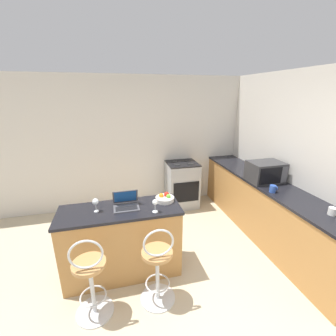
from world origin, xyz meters
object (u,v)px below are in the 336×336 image
microwave (265,172)px  mug_blue (273,189)px  wine_glass_tall (155,203)px  bar_stool_near (91,280)px  laptop (126,203)px  fruit_bowl (165,198)px  bar_stool_far (158,267)px  stove_range (182,184)px  wine_glass_short (95,202)px  mug_white (332,211)px

microwave → mug_blue: size_ratio=5.04×
microwave → wine_glass_tall: size_ratio=3.25×
bar_stool_near → laptop: 0.89m
laptop → fruit_bowl: laptop is taller
fruit_bowl → mug_blue: (1.54, -0.11, 0.02)m
bar_stool_far → mug_blue: mug_blue is taller
bar_stool_near → stove_range: 2.72m
laptop → microwave: bearing=8.4°
stove_range → wine_glass_short: (-1.58, -1.61, 0.59)m
bar_stool_far → wine_glass_tall: 0.70m
bar_stool_far → stove_range: bearing=66.0°
microwave → mug_white: 1.11m
mug_blue → wine_glass_short: bearing=179.1°
laptop → mug_blue: bearing=-2.0°
bar_stool_near → microwave: bearing=19.0°
fruit_bowl → bar_stool_far: bearing=-110.5°
bar_stool_near → laptop: bearing=53.6°
bar_stool_near → mug_blue: mug_blue is taller
bar_stool_far → wine_glass_short: size_ratio=5.97×
bar_stool_near → wine_glass_tall: (0.75, 0.36, 0.59)m
stove_range → wine_glass_tall: bearing=-116.8°
microwave → mug_white: (0.09, -1.10, -0.11)m
bar_stool_near → fruit_bowl: size_ratio=4.12×
bar_stool_near → laptop: laptop is taller
fruit_bowl → mug_white: fruit_bowl is taller
wine_glass_tall → stove_range: bearing=63.2°
bar_stool_far → stove_range: (0.96, 2.16, 0.01)m
mug_blue → bar_stool_far: bearing=-164.0°
laptop → wine_glass_short: 0.36m
bar_stool_near → bar_stool_far: bearing=0.0°
mug_white → mug_blue: 0.74m
fruit_bowl → microwave: bearing=9.7°
bar_stool_near → microwave: 2.85m
laptop → wine_glass_tall: laptop is taller
bar_stool_near → stove_range: bar_stool_near is taller
wine_glass_short → wine_glass_tall: wine_glass_short is taller
bar_stool_far → wine_glass_tall: bearing=81.6°
bar_stool_near → wine_glass_tall: 1.02m
microwave → mug_blue: microwave is taller
bar_stool_far → laptop: laptop is taller
fruit_bowl → wine_glass_tall: wine_glass_tall is taller
bar_stool_far → microwave: 2.22m
wine_glass_short → mug_white: bearing=-15.7°
laptop → fruit_bowl: (0.50, 0.04, -0.02)m
mug_blue → bar_stool_near: bearing=-168.4°
microwave → wine_glass_short: microwave is taller
microwave → stove_range: bearing=127.7°
microwave → wine_glass_short: 2.57m
fruit_bowl → mug_blue: 1.54m
laptop → microwave: size_ratio=0.58×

